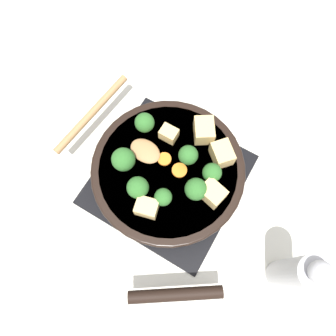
# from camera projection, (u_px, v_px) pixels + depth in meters

# --- Properties ---
(ground_plane) EXTENTS (2.40, 2.40, 0.00)m
(ground_plane) POSITION_uv_depth(u_px,v_px,m) (168.00, 179.00, 0.75)
(ground_plane) COLOR silver
(front_burner_grate) EXTENTS (0.31, 0.31, 0.03)m
(front_burner_grate) POSITION_uv_depth(u_px,v_px,m) (168.00, 178.00, 0.73)
(front_burner_grate) COLOR black
(front_burner_grate) RESTS_ON ground_plane
(skillet_pan) EXTENTS (0.37, 0.42, 0.05)m
(skillet_pan) POSITION_uv_depth(u_px,v_px,m) (168.00, 173.00, 0.69)
(skillet_pan) COLOR black
(skillet_pan) RESTS_ON front_burner_grate
(wooden_spoon) EXTENTS (0.20, 0.23, 0.02)m
(wooden_spoon) POSITION_uv_depth(u_px,v_px,m) (115.00, 130.00, 0.69)
(wooden_spoon) COLOR #A87A4C
(wooden_spoon) RESTS_ON skillet_pan
(tofu_cube_center_large) EXTENTS (0.06, 0.06, 0.04)m
(tofu_cube_center_large) POSITION_uv_depth(u_px,v_px,m) (222.00, 154.00, 0.66)
(tofu_cube_center_large) COLOR #DBB770
(tofu_cube_center_large) RESTS_ON skillet_pan
(tofu_cube_near_handle) EXTENTS (0.05, 0.05, 0.04)m
(tofu_cube_near_handle) POSITION_uv_depth(u_px,v_px,m) (212.00, 193.00, 0.63)
(tofu_cube_near_handle) COLOR #DBB770
(tofu_cube_near_handle) RESTS_ON skillet_pan
(tofu_cube_east_chunk) EXTENTS (0.06, 0.06, 0.04)m
(tofu_cube_east_chunk) POSITION_uv_depth(u_px,v_px,m) (204.00, 130.00, 0.68)
(tofu_cube_east_chunk) COLOR #DBB770
(tofu_cube_east_chunk) RESTS_ON skillet_pan
(tofu_cube_west_chunk) EXTENTS (0.04, 0.03, 0.03)m
(tofu_cube_west_chunk) POSITION_uv_depth(u_px,v_px,m) (169.00, 134.00, 0.68)
(tofu_cube_west_chunk) COLOR #DBB770
(tofu_cube_west_chunk) RESTS_ON skillet_pan
(tofu_cube_back_piece) EXTENTS (0.05, 0.04, 0.03)m
(tofu_cube_back_piece) POSITION_uv_depth(u_px,v_px,m) (147.00, 207.00, 0.63)
(tofu_cube_back_piece) COLOR #DBB770
(tofu_cube_back_piece) RESTS_ON skillet_pan
(broccoli_floret_near_spoon) EXTENTS (0.04, 0.04, 0.05)m
(broccoli_floret_near_spoon) POSITION_uv_depth(u_px,v_px,m) (145.00, 123.00, 0.68)
(broccoli_floret_near_spoon) COLOR #709956
(broccoli_floret_near_spoon) RESTS_ON skillet_pan
(broccoli_floret_center_top) EXTENTS (0.03, 0.03, 0.04)m
(broccoli_floret_center_top) POSITION_uv_depth(u_px,v_px,m) (163.00, 197.00, 0.63)
(broccoli_floret_center_top) COLOR #709956
(broccoli_floret_center_top) RESTS_ON skillet_pan
(broccoli_floret_east_rim) EXTENTS (0.04, 0.04, 0.05)m
(broccoli_floret_east_rim) POSITION_uv_depth(u_px,v_px,m) (196.00, 189.00, 0.63)
(broccoli_floret_east_rim) COLOR #709956
(broccoli_floret_east_rim) RESTS_ON skillet_pan
(broccoli_floret_west_rim) EXTENTS (0.04, 0.04, 0.05)m
(broccoli_floret_west_rim) POSITION_uv_depth(u_px,v_px,m) (188.00, 155.00, 0.65)
(broccoli_floret_west_rim) COLOR #709956
(broccoli_floret_west_rim) RESTS_ON skillet_pan
(broccoli_floret_north_edge) EXTENTS (0.05, 0.05, 0.05)m
(broccoli_floret_north_edge) POSITION_uv_depth(u_px,v_px,m) (123.00, 159.00, 0.65)
(broccoli_floret_north_edge) COLOR #709956
(broccoli_floret_north_edge) RESTS_ON skillet_pan
(broccoli_floret_south_cluster) EXTENTS (0.04, 0.04, 0.05)m
(broccoli_floret_south_cluster) POSITION_uv_depth(u_px,v_px,m) (138.00, 188.00, 0.63)
(broccoli_floret_south_cluster) COLOR #709956
(broccoli_floret_south_cluster) RESTS_ON skillet_pan
(broccoli_floret_mid_floret) EXTENTS (0.04, 0.04, 0.05)m
(broccoli_floret_mid_floret) POSITION_uv_depth(u_px,v_px,m) (212.00, 173.00, 0.64)
(broccoli_floret_mid_floret) COLOR #709956
(broccoli_floret_mid_floret) RESTS_ON skillet_pan
(carrot_slice_orange_thin) EXTENTS (0.03, 0.03, 0.01)m
(carrot_slice_orange_thin) POSITION_uv_depth(u_px,v_px,m) (179.00, 170.00, 0.67)
(carrot_slice_orange_thin) COLOR orange
(carrot_slice_orange_thin) RESTS_ON skillet_pan
(carrot_slice_near_center) EXTENTS (0.03, 0.03, 0.01)m
(carrot_slice_near_center) POSITION_uv_depth(u_px,v_px,m) (164.00, 159.00, 0.68)
(carrot_slice_near_center) COLOR orange
(carrot_slice_near_center) RESTS_ON skillet_pan
(pepper_mill) EXTENTS (0.06, 0.06, 0.21)m
(pepper_mill) POSITION_uv_depth(u_px,v_px,m) (297.00, 274.00, 0.59)
(pepper_mill) COLOR #B2B2B7
(pepper_mill) RESTS_ON ground_plane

